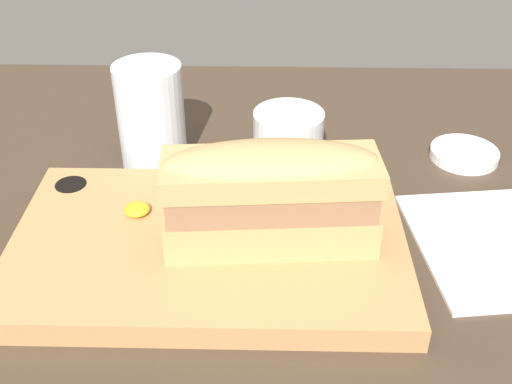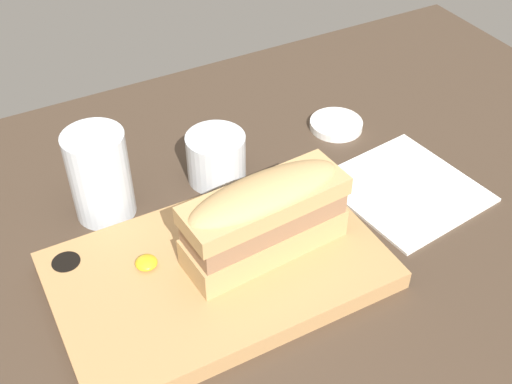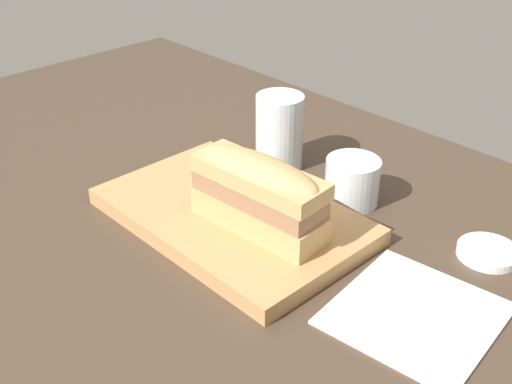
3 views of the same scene
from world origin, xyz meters
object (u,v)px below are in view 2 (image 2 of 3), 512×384
Objects in this scene: napkin at (405,189)px; sandwich at (265,214)px; serving_board at (218,270)px; water_glass at (101,180)px; condiment_dish at (336,125)px; wine_glass at (216,160)px.

sandwich is at bearing -173.36° from napkin.
water_glass reaches higher than serving_board.
condiment_dish is (36.42, 1.56, -4.62)cm from water_glass.
serving_board is 19.14cm from water_glass.
serving_board is 4.61× the size of wine_glass.
sandwich is 2.43× the size of wine_glass.
water_glass is (-13.52, 17.61, -2.64)cm from sandwich.
condiment_dish is (20.93, 2.16, -2.48)cm from wine_glass.
condiment_dish is at bearing 39.93° from sandwich.
sandwich is 2.44× the size of condiment_dish.
condiment_dish is at bearing 5.89° from wine_glass.
sandwich is 17.78cm from wine_glass.
condiment_dish is at bearing 90.57° from napkin.
condiment_dish is at bearing 2.45° from water_glass.
napkin is (21.10, -14.32, -2.84)cm from wine_glass.
serving_board is at bearing -175.75° from napkin.
wine_glass is (7.80, 16.47, 1.84)cm from serving_board.
sandwich is 0.99× the size of napkin.
wine_glass reaches higher than napkin.
serving_board is 29.00cm from napkin.
napkin is (23.06, 2.69, -7.63)cm from sandwich.
sandwich reaches higher than napkin.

